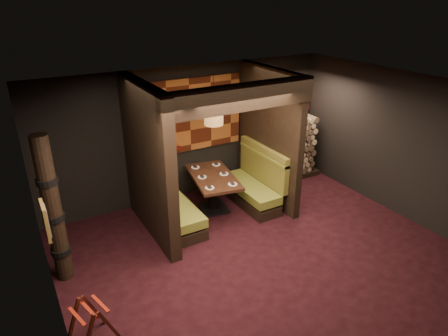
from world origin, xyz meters
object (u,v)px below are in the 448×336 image
booth_bench_left (171,207)px  luggage_rack (91,323)px  pendant_lamp (214,113)px  booth_bench_right (254,185)px  firewood_stack (285,148)px  totem_column (53,212)px  dining_table (213,186)px

booth_bench_left → luggage_rack: booth_bench_left is taller
pendant_lamp → luggage_rack: bearing=-143.6°
booth_bench_right → firewood_stack: bearing=27.3°
booth_bench_left → firewood_stack: bearing=12.2°
pendant_lamp → firewood_stack: size_ratio=0.56×
booth_bench_right → pendant_lamp: 1.93m
luggage_rack → totem_column: 1.78m
booth_bench_right → dining_table: booth_bench_right is taller
luggage_rack → totem_column: (-0.08, 1.57, 0.85)m
pendant_lamp → dining_table: bearing=90.0°
luggage_rack → pendant_lamp: bearing=36.4°
booth_bench_left → totem_column: size_ratio=0.67×
totem_column → firewood_stack: (5.33, 1.25, -0.44)m
dining_table → luggage_rack: dining_table is taller
pendant_lamp → firewood_stack: 2.70m
luggage_rack → firewood_stack: firewood_stack is taller
totem_column → firewood_stack: 5.50m
luggage_rack → dining_table: bearing=37.0°
booth_bench_left → totem_column: (-2.09, -0.55, 0.79)m
booth_bench_right → totem_column: (-3.98, -0.55, 0.79)m
booth_bench_right → firewood_stack: firewood_stack is taller
dining_table → firewood_stack: bearing=13.8°
totem_column → firewood_stack: size_ratio=1.39×
booth_bench_right → pendant_lamp: (-0.90, 0.10, 1.70)m
booth_bench_left → booth_bench_right: size_ratio=1.00×
firewood_stack → booth_bench_right: bearing=-152.7°
booth_bench_left → booth_bench_right: same height
dining_table → pendant_lamp: size_ratio=1.64×
luggage_rack → firewood_stack: size_ratio=0.41×
booth_bench_left → pendant_lamp: pendant_lamp is taller
booth_bench_right → luggage_rack: (-3.90, -2.12, -0.07)m
booth_bench_right → dining_table: (-0.90, 0.15, 0.15)m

